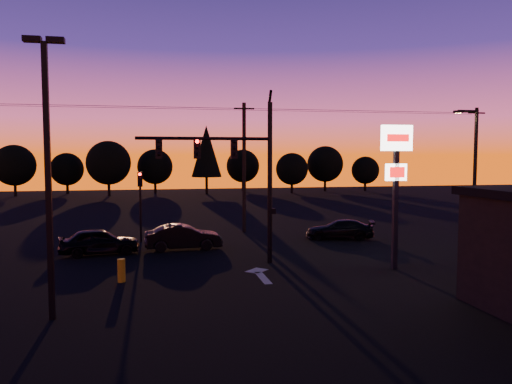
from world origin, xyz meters
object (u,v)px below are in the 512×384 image
(traffic_signal_mast, at_px, (238,165))
(parking_lot_light, at_px, (48,159))
(car_right, at_px, (340,229))
(car_left, at_px, (99,241))
(bollard, at_px, (121,270))
(streetlight, at_px, (474,172))
(pylon_sign, at_px, (396,165))
(car_mid, at_px, (183,237))
(secondary_signal, at_px, (140,196))

(traffic_signal_mast, xyz_separation_m, parking_lot_light, (-7.40, -6.99, 0.33))
(car_right, bearing_deg, car_left, -65.10)
(parking_lot_light, distance_m, car_right, 20.39)
(traffic_signal_mast, bearing_deg, bollard, -155.68)
(streetlight, distance_m, car_left, 21.47)
(pylon_sign, distance_m, car_left, 16.03)
(streetlight, bearing_deg, pylon_sign, -149.92)
(car_left, relative_size, car_mid, 0.97)
(secondary_signal, height_order, bollard, secondary_signal)
(traffic_signal_mast, relative_size, streetlight, 1.07)
(streetlight, bearing_deg, car_right, 144.93)
(streetlight, relative_size, car_left, 1.89)
(car_mid, bearing_deg, car_left, 94.70)
(parking_lot_light, bearing_deg, bollard, 66.85)
(pylon_sign, height_order, car_left, pylon_sign)
(pylon_sign, bearing_deg, car_left, 155.76)
(streetlight, distance_m, bollard, 20.26)
(pylon_sign, height_order, car_right, pylon_sign)
(pylon_sign, bearing_deg, car_right, 86.41)
(secondary_signal, distance_m, parking_lot_light, 14.90)
(streetlight, height_order, car_left, streetlight)
(bollard, xyz_separation_m, car_left, (-1.54, 6.33, 0.22))
(bollard, bearing_deg, parking_lot_light, -113.15)
(car_left, xyz_separation_m, car_right, (14.64, 2.13, -0.09))
(traffic_signal_mast, distance_m, streetlight, 14.10)
(streetlight, xyz_separation_m, car_right, (-6.38, 4.48, -3.79))
(secondary_signal, height_order, car_right, secondary_signal)
(traffic_signal_mast, bearing_deg, parking_lot_light, -136.63)
(parking_lot_light, bearing_deg, streetlight, 21.65)
(streetlight, relative_size, car_mid, 1.84)
(pylon_sign, height_order, streetlight, streetlight)
(secondary_signal, bearing_deg, car_mid, -51.60)
(traffic_signal_mast, distance_m, pylon_sign, 7.52)
(traffic_signal_mast, xyz_separation_m, car_mid, (-2.45, 4.41, -4.22))
(traffic_signal_mast, distance_m, secondary_signal, 9.19)
(secondary_signal, height_order, streetlight, streetlight)
(traffic_signal_mast, relative_size, secondary_signal, 1.97)
(secondary_signal, height_order, pylon_sign, pylon_sign)
(parking_lot_light, relative_size, streetlight, 1.14)
(secondary_signal, relative_size, bollard, 4.38)
(parking_lot_light, bearing_deg, car_mid, 66.54)
(car_mid, bearing_deg, traffic_signal_mast, -153.03)
(pylon_sign, xyz_separation_m, car_left, (-14.11, 6.35, -4.19))
(secondary_signal, bearing_deg, parking_lot_light, -99.79)
(parking_lot_light, distance_m, car_left, 11.77)
(traffic_signal_mast, height_order, bollard, traffic_signal_mast)
(traffic_signal_mast, bearing_deg, car_right, 38.10)
(bollard, xyz_separation_m, car_right, (13.10, 8.45, 0.13))
(traffic_signal_mast, distance_m, car_mid, 6.58)
(car_left, bearing_deg, car_right, -90.39)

